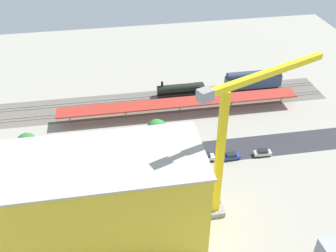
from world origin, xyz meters
TOP-DOWN VIEW (x-y plane):
  - ground_plane at (0.00, 0.00)m, footprint 174.84×174.84m
  - rail_bed at (0.00, -22.88)m, footprint 109.38×14.67m
  - street_asphalt at (0.00, 3.44)m, footprint 109.35×9.90m
  - track_rails at (0.00, -22.88)m, footprint 109.27×8.23m
  - platform_canopy_near at (-8.34, -15.40)m, footprint 69.11×5.91m
  - locomotive at (-11.50, -25.76)m, footprint 16.19×2.96m
  - passenger_coach at (-34.27, -25.76)m, footprint 18.10×3.13m
  - parked_car_0 at (-24.86, 7.23)m, footprint 4.44×1.95m
  - parked_car_1 at (-16.68, 7.21)m, footprint 4.53×1.89m
  - parked_car_2 at (-10.16, 6.38)m, footprint 4.84×2.07m
  - parked_car_3 at (-2.29, 7.02)m, footprint 4.69×1.96m
  - parked_car_4 at (4.87, 6.99)m, footprint 4.40×1.79m
  - parked_car_5 at (12.83, 6.49)m, footprint 4.09×2.03m
  - parked_car_6 at (19.84, 6.84)m, footprint 4.52×1.96m
  - parked_car_7 at (27.26, 6.36)m, footprint 4.44×1.89m
  - construction_building at (16.07, 25.15)m, footprint 40.00×17.11m
  - construction_roof_slab at (16.07, 25.15)m, footprint 40.60×17.71m
  - tower_crane at (-10.59, 22.54)m, footprint 27.84×12.89m
  - box_truck_0 at (30.98, 11.18)m, footprint 9.74×2.50m
  - street_tree_0 at (32.12, -1.42)m, footprint 4.88×4.88m
  - street_tree_1 at (0.41, -2.23)m, footprint 5.02×5.02m
  - street_tree_2 at (0.24, -1.47)m, footprint 5.11×5.11m
  - traffic_light at (6.42, 8.05)m, footprint 0.50×0.36m

SIDE VIEW (x-z plane):
  - ground_plane at x=0.00m, z-range 0.00..0.00m
  - rail_bed at x=0.00m, z-range 0.00..0.01m
  - street_asphalt at x=0.00m, z-range 0.00..0.01m
  - track_rails at x=0.00m, z-range 0.12..0.24m
  - parked_car_5 at x=12.83m, z-range -0.08..1.47m
  - parked_car_6 at x=19.84m, z-range -0.09..1.51m
  - parked_car_4 at x=4.87m, z-range -0.08..1.51m
  - parked_car_7 at x=27.26m, z-range -0.10..1.55m
  - parked_car_0 at x=-24.86m, z-range -0.09..1.58m
  - parked_car_2 at x=-10.16m, z-range -0.09..1.58m
  - parked_car_1 at x=-16.68m, z-range -0.09..1.58m
  - parked_car_3 at x=-2.29m, z-range -0.11..1.75m
  - box_truck_0 at x=30.98m, z-range -0.03..3.29m
  - locomotive at x=-11.50m, z-range -0.77..4.37m
  - passenger_coach at x=-34.27m, z-range 0.16..6.33m
  - platform_canopy_near at x=-8.34m, z-range 1.77..5.73m
  - traffic_light at x=6.42m, z-range 1.08..7.72m
  - street_tree_1 at x=0.41m, z-range 1.14..8.46m
  - street_tree_2 at x=0.24m, z-range 1.25..8.90m
  - street_tree_0 at x=32.12m, z-range 1.33..8.95m
  - construction_building at x=16.07m, z-range 0.00..18.66m
  - construction_roof_slab at x=16.07m, z-range 18.66..19.06m
  - tower_crane at x=-10.59m, z-range 3.48..34.58m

